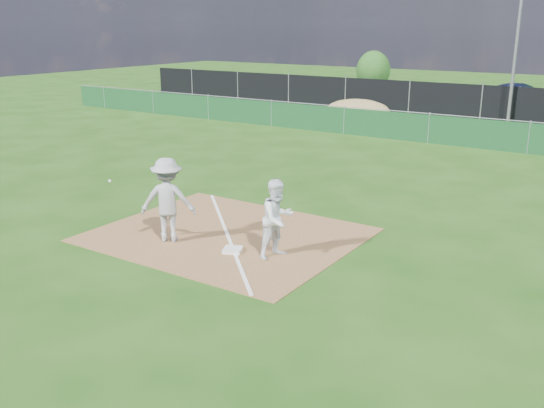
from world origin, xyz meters
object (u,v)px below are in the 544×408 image
at_px(tree_left, 373,71).
at_px(car_mid, 520,96).
at_px(play_at_first, 168,200).
at_px(car_left, 392,90).
at_px(first_base, 233,250).
at_px(runner, 278,219).
at_px(light_pole, 517,42).

bearing_deg(tree_left, car_mid, -18.92).
distance_m(play_at_first, car_left, 28.09).
bearing_deg(play_at_first, first_base, 8.06).
xyz_separation_m(runner, car_left, (-8.61, 26.87, -0.15)).
relative_size(light_pole, tree_left, 2.70).
bearing_deg(play_at_first, tree_left, 106.47).
distance_m(runner, tree_left, 34.06).
relative_size(runner, car_mid, 0.40).
bearing_deg(first_base, car_mid, 90.02).
height_order(light_pole, tree_left, light_pole).
xyz_separation_m(light_pole, car_left, (-8.34, 4.67, -3.28)).
xyz_separation_m(light_pole, tree_left, (-11.94, 9.59, -2.48)).
height_order(light_pole, car_left, light_pole).
bearing_deg(car_mid, light_pole, -168.21).
distance_m(light_pole, play_at_first, 23.09).
relative_size(runner, car_left, 0.42).
bearing_deg(light_pole, car_mid, 97.04).
bearing_deg(runner, play_at_first, 117.80).
xyz_separation_m(car_left, tree_left, (-3.60, 4.92, 0.80)).
xyz_separation_m(play_at_first, car_mid, (1.66, 28.52, -0.28)).
bearing_deg(light_pole, first_base, -91.78).
xyz_separation_m(play_at_first, tree_left, (-9.57, 32.37, 0.52)).
distance_m(first_base, tree_left, 34.07).
relative_size(light_pole, first_base, 20.21).
distance_m(light_pole, first_base, 22.89).
relative_size(car_mid, tree_left, 1.47).
height_order(runner, car_left, runner).
relative_size(play_at_first, runner, 1.54).
relative_size(light_pole, car_mid, 1.84).
xyz_separation_m(first_base, runner, (0.97, 0.34, 0.81)).
relative_size(first_base, car_left, 0.09).
distance_m(first_base, car_left, 28.27).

